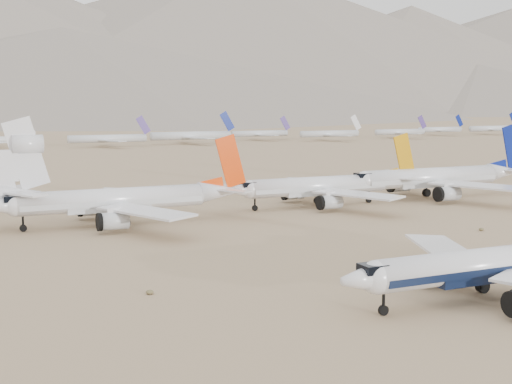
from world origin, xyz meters
TOP-DOWN VIEW (x-y plane):
  - ground at (0.00, 0.00)m, footprint 7000.00×7000.00m
  - main_airliner at (8.50, -5.18)m, footprint 44.27×43.24m
  - row2_navy_widebody at (60.08, 70.74)m, footprint 51.38×50.24m
  - row2_gold_tail at (28.26, 70.79)m, footprint 46.10×45.09m
  - row2_orange_tail at (-20.30, 65.91)m, footprint 48.31×47.26m
  - distant_storage_row at (39.51, 313.28)m, footprint 625.47×65.94m
  - foothills at (526.68, 1100.00)m, footprint 4637.50×1395.00m

SIDE VIEW (x-z plane):
  - ground at x=0.00m, z-range 0.00..0.00m
  - main_airliner at x=8.50m, z-range -3.52..12.11m
  - distant_storage_row at x=39.51m, z-range -3.57..12.43m
  - row2_gold_tail at x=28.26m, z-range -3.62..12.80m
  - row2_orange_tail at x=-20.30m, z-range -3.78..13.45m
  - row2_navy_widebody at x=60.08m, z-range -4.04..14.24m
  - foothills at x=526.68m, z-range -10.35..144.65m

